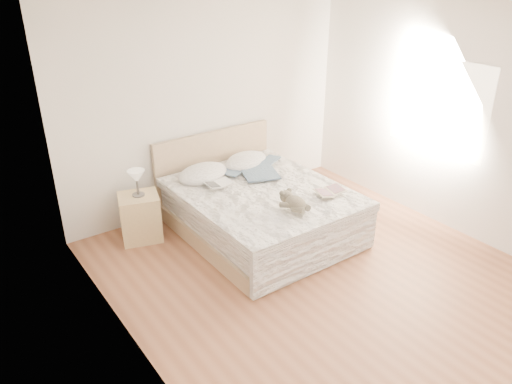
{
  "coord_description": "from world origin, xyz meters",
  "views": [
    {
      "loc": [
        -3.1,
        -3.1,
        3.09
      ],
      "look_at": [
        -0.13,
        1.05,
        0.62
      ],
      "focal_mm": 35.0,
      "sensor_mm": 36.0,
      "label": 1
    }
  ],
  "objects_px": {
    "table_lamp": "(137,178)",
    "photo_book": "(218,184)",
    "childrens_book": "(330,192)",
    "teddy_bear": "(295,208)",
    "bed": "(258,209)",
    "nightstand": "(140,217)"
  },
  "relations": [
    {
      "from": "teddy_bear",
      "to": "bed",
      "type": "bearing_deg",
      "value": 78.87
    },
    {
      "from": "photo_book",
      "to": "bed",
      "type": "bearing_deg",
      "value": -33.18
    },
    {
      "from": "photo_book",
      "to": "childrens_book",
      "type": "bearing_deg",
      "value": -41.89
    },
    {
      "from": "childrens_book",
      "to": "bed",
      "type": "bearing_deg",
      "value": 143.44
    },
    {
      "from": "childrens_book",
      "to": "teddy_bear",
      "type": "height_order",
      "value": "teddy_bear"
    },
    {
      "from": "childrens_book",
      "to": "table_lamp",
      "type": "bearing_deg",
      "value": 156.04
    },
    {
      "from": "bed",
      "to": "photo_book",
      "type": "relative_size",
      "value": 6.76
    },
    {
      "from": "childrens_book",
      "to": "teddy_bear",
      "type": "relative_size",
      "value": 1.1
    },
    {
      "from": "photo_book",
      "to": "teddy_bear",
      "type": "xyz_separation_m",
      "value": [
        0.32,
        -1.03,
        0.02
      ]
    },
    {
      "from": "nightstand",
      "to": "table_lamp",
      "type": "height_order",
      "value": "table_lamp"
    },
    {
      "from": "table_lamp",
      "to": "teddy_bear",
      "type": "distance_m",
      "value": 1.84
    },
    {
      "from": "bed",
      "to": "teddy_bear",
      "type": "bearing_deg",
      "value": -94.22
    },
    {
      "from": "bed",
      "to": "childrens_book",
      "type": "xyz_separation_m",
      "value": [
        0.55,
        -0.64,
        0.32
      ]
    },
    {
      "from": "nightstand",
      "to": "table_lamp",
      "type": "xyz_separation_m",
      "value": [
        0.01,
        0.01,
        0.5
      ]
    },
    {
      "from": "table_lamp",
      "to": "childrens_book",
      "type": "distance_m",
      "value": 2.2
    },
    {
      "from": "table_lamp",
      "to": "photo_book",
      "type": "relative_size",
      "value": 0.98
    },
    {
      "from": "photo_book",
      "to": "table_lamp",
      "type": "bearing_deg",
      "value": 156.99
    },
    {
      "from": "photo_book",
      "to": "teddy_bear",
      "type": "distance_m",
      "value": 1.07
    },
    {
      "from": "table_lamp",
      "to": "teddy_bear",
      "type": "xyz_separation_m",
      "value": [
        1.15,
        -1.43,
        -0.13
      ]
    },
    {
      "from": "table_lamp",
      "to": "childrens_book",
      "type": "bearing_deg",
      "value": -36.8
    },
    {
      "from": "nightstand",
      "to": "photo_book",
      "type": "bearing_deg",
      "value": -25.18
    },
    {
      "from": "bed",
      "to": "teddy_bear",
      "type": "xyz_separation_m",
      "value": [
        -0.06,
        -0.75,
        0.34
      ]
    }
  ]
}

